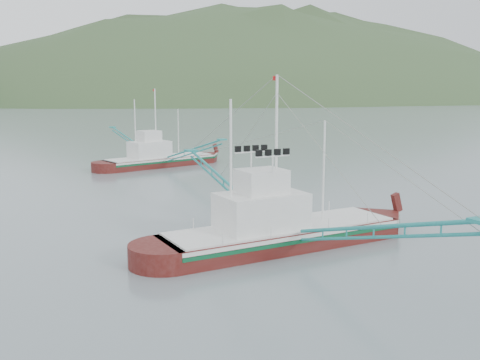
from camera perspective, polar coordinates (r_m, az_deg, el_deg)
name	(u,v)px	position (r m, az deg, el deg)	size (l,w,h in m)	color
ground	(278,238)	(37.69, 4.06, -6.16)	(1200.00, 1200.00, 0.00)	slate
main_boat	(279,221)	(35.15, 4.18, -4.40)	(16.57, 29.72, 12.02)	#480F0C
bg_boat_far	(159,151)	(73.44, -8.68, 3.03)	(15.91, 27.44, 11.28)	#480F0C
headland_right	(269,101)	(528.83, 3.06, 8.36)	(684.00, 432.00, 306.00)	#314A26
ridge_distant	(27,101)	(593.37, -21.76, 7.83)	(960.00, 400.00, 240.00)	slate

